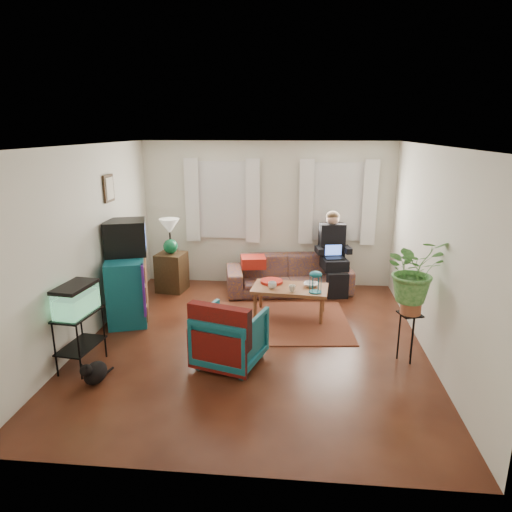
# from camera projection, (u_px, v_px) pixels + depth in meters

# --- Properties ---
(floor) EXTENTS (4.50, 5.00, 0.01)m
(floor) POSITION_uv_depth(u_px,v_px,m) (253.00, 341.00, 6.21)
(floor) COLOR #4F2B14
(floor) RESTS_ON ground
(ceiling) EXTENTS (4.50, 5.00, 0.01)m
(ceiling) POSITION_uv_depth(u_px,v_px,m) (253.00, 146.00, 5.51)
(ceiling) COLOR white
(ceiling) RESTS_ON wall_back
(wall_back) EXTENTS (4.50, 0.01, 2.60)m
(wall_back) POSITION_uv_depth(u_px,v_px,m) (267.00, 214.00, 8.26)
(wall_back) COLOR silver
(wall_back) RESTS_ON floor
(wall_front) EXTENTS (4.50, 0.01, 2.60)m
(wall_front) POSITION_uv_depth(u_px,v_px,m) (220.00, 333.00, 3.46)
(wall_front) COLOR silver
(wall_front) RESTS_ON floor
(wall_left) EXTENTS (0.01, 5.00, 2.60)m
(wall_left) POSITION_uv_depth(u_px,v_px,m) (85.00, 245.00, 6.07)
(wall_left) COLOR silver
(wall_left) RESTS_ON floor
(wall_right) EXTENTS (0.01, 5.00, 2.60)m
(wall_right) POSITION_uv_depth(u_px,v_px,m) (433.00, 254.00, 5.66)
(wall_right) COLOR silver
(wall_right) RESTS_ON floor
(window_left) EXTENTS (1.08, 0.04, 1.38)m
(window_left) POSITION_uv_depth(u_px,v_px,m) (223.00, 200.00, 8.25)
(window_left) COLOR white
(window_left) RESTS_ON wall_back
(window_right) EXTENTS (1.08, 0.04, 1.38)m
(window_right) POSITION_uv_depth(u_px,v_px,m) (337.00, 202.00, 8.06)
(window_right) COLOR white
(window_right) RESTS_ON wall_back
(curtains_left) EXTENTS (1.36, 0.06, 1.50)m
(curtains_left) POSITION_uv_depth(u_px,v_px,m) (222.00, 201.00, 8.17)
(curtains_left) COLOR white
(curtains_left) RESTS_ON wall_back
(curtains_right) EXTENTS (1.36, 0.06, 1.50)m
(curtains_right) POSITION_uv_depth(u_px,v_px,m) (338.00, 203.00, 7.98)
(curtains_right) COLOR white
(curtains_right) RESTS_ON wall_back
(picture_frame) EXTENTS (0.04, 0.32, 0.40)m
(picture_frame) POSITION_uv_depth(u_px,v_px,m) (109.00, 188.00, 6.70)
(picture_frame) COLOR #3D2616
(picture_frame) RESTS_ON wall_left
(area_rug) EXTENTS (2.15, 1.79, 0.01)m
(area_rug) POSITION_uv_depth(u_px,v_px,m) (281.00, 322.00, 6.83)
(area_rug) COLOR brown
(area_rug) RESTS_ON floor
(sofa) EXTENTS (2.29, 1.24, 0.85)m
(sofa) POSITION_uv_depth(u_px,v_px,m) (289.00, 269.00, 8.02)
(sofa) COLOR brown
(sofa) RESTS_ON floor
(seated_person) EXTENTS (0.66, 0.76, 1.29)m
(seated_person) POSITION_uv_depth(u_px,v_px,m) (333.00, 255.00, 8.03)
(seated_person) COLOR black
(seated_person) RESTS_ON sofa
(side_table) EXTENTS (0.53, 0.53, 0.68)m
(side_table) POSITION_uv_depth(u_px,v_px,m) (172.00, 272.00, 8.10)
(side_table) COLOR #392915
(side_table) RESTS_ON floor
(table_lamp) EXTENTS (0.40, 0.40, 0.63)m
(table_lamp) POSITION_uv_depth(u_px,v_px,m) (170.00, 237.00, 7.93)
(table_lamp) COLOR white
(table_lamp) RESTS_ON side_table
(dresser) EXTENTS (0.85, 1.19, 0.97)m
(dresser) POSITION_uv_depth(u_px,v_px,m) (127.00, 287.00, 6.90)
(dresser) COLOR navy
(dresser) RESTS_ON floor
(crt_tv) EXTENTS (0.73, 0.70, 0.52)m
(crt_tv) POSITION_uv_depth(u_px,v_px,m) (125.00, 237.00, 6.81)
(crt_tv) COLOR black
(crt_tv) RESTS_ON dresser
(aquarium_stand) EXTENTS (0.42, 0.66, 0.69)m
(aquarium_stand) POSITION_uv_depth(u_px,v_px,m) (81.00, 340.00, 5.47)
(aquarium_stand) COLOR black
(aquarium_stand) RESTS_ON floor
(aquarium) EXTENTS (0.37, 0.60, 0.37)m
(aquarium) POSITION_uv_depth(u_px,v_px,m) (76.00, 299.00, 5.33)
(aquarium) COLOR #7FD899
(aquarium) RESTS_ON aquarium_stand
(black_cat) EXTENTS (0.31, 0.41, 0.31)m
(black_cat) POSITION_uv_depth(u_px,v_px,m) (95.00, 371.00, 5.16)
(black_cat) COLOR black
(black_cat) RESTS_ON floor
(armchair) EXTENTS (0.91, 0.88, 0.76)m
(armchair) POSITION_uv_depth(u_px,v_px,m) (230.00, 334.00, 5.55)
(armchair) COLOR #125E6D
(armchair) RESTS_ON floor
(serape_throw) EXTENTS (0.78, 0.40, 0.63)m
(serape_throw) POSITION_uv_depth(u_px,v_px,m) (219.00, 332.00, 5.25)
(serape_throw) COLOR #9E0A0A
(serape_throw) RESTS_ON armchair
(coffee_table) EXTENTS (1.19, 0.73, 0.47)m
(coffee_table) POSITION_uv_depth(u_px,v_px,m) (290.00, 302.00, 7.00)
(coffee_table) COLOR brown
(coffee_table) RESTS_ON floor
(cup_a) EXTENTS (0.14, 0.14, 0.10)m
(cup_a) POSITION_uv_depth(u_px,v_px,m) (272.00, 285.00, 6.88)
(cup_a) COLOR white
(cup_a) RESTS_ON coffee_table
(cup_b) EXTENTS (0.11, 0.11, 0.10)m
(cup_b) POSITION_uv_depth(u_px,v_px,m) (292.00, 288.00, 6.74)
(cup_b) COLOR beige
(cup_b) RESTS_ON coffee_table
(bowl) EXTENTS (0.24, 0.24, 0.06)m
(bowl) POSITION_uv_depth(u_px,v_px,m) (311.00, 285.00, 6.97)
(bowl) COLOR white
(bowl) RESTS_ON coffee_table
(snack_tray) EXTENTS (0.38, 0.38, 0.04)m
(snack_tray) POSITION_uv_depth(u_px,v_px,m) (272.00, 281.00, 7.14)
(snack_tray) COLOR #B21414
(snack_tray) RESTS_ON coffee_table
(birdcage) EXTENTS (0.20, 0.20, 0.33)m
(birdcage) POSITION_uv_depth(u_px,v_px,m) (316.00, 282.00, 6.68)
(birdcage) COLOR #115B6B
(birdcage) RESTS_ON coffee_table
(plant_stand) EXTENTS (0.33, 0.33, 0.63)m
(plant_stand) POSITION_uv_depth(u_px,v_px,m) (408.00, 337.00, 5.63)
(plant_stand) COLOR black
(plant_stand) RESTS_ON floor
(potted_plant) EXTENTS (0.86, 0.80, 0.80)m
(potted_plant) POSITION_uv_depth(u_px,v_px,m) (413.00, 280.00, 5.43)
(potted_plant) COLOR #599947
(potted_plant) RESTS_ON plant_stand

